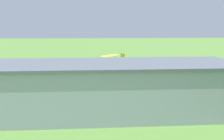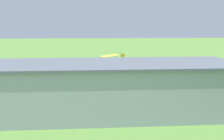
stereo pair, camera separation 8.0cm
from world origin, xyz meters
name	(u,v)px [view 2 (the right image)]	position (x,y,z in m)	size (l,w,h in m)	color
ground_plane	(87,74)	(0.00, 0.00, 0.00)	(400.00, 400.00, 0.00)	#568438
hangar	(115,88)	(-3.35, 37.81, 3.50)	(34.14, 15.59, 6.98)	#99A3AD
biplane	(112,61)	(-5.69, 5.03, 3.72)	(6.75, 6.95, 3.66)	yellow
car_yellow	(190,87)	(-18.25, 23.91, 0.83)	(2.40, 4.67, 1.60)	gold
car_black	(25,89)	(11.14, 23.66, 0.81)	(2.36, 4.34, 1.54)	black
person_walking_on_apron	(198,85)	(-20.47, 21.70, 0.79)	(0.49, 0.49, 1.59)	beige
person_near_hangar_door	(59,84)	(5.54, 17.91, 0.80)	(0.52, 0.52, 1.61)	#72338C
person_crossing_taxiway	(187,84)	(-18.83, 19.81, 0.77)	(0.50, 0.50, 1.56)	beige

